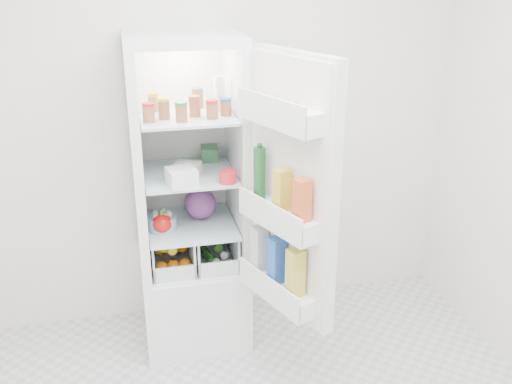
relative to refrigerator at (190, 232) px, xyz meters
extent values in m
cube|color=silver|center=(0.20, 0.25, 0.63)|extent=(3.00, 0.02, 2.60)
cube|color=white|center=(0.00, -0.04, -0.42)|extent=(0.60, 0.60, 0.50)
cube|color=white|center=(0.00, -0.04, 1.11)|extent=(0.60, 0.60, 0.05)
cube|color=white|center=(0.00, 0.24, 0.46)|extent=(0.60, 0.05, 1.25)
cube|color=white|center=(-0.28, -0.04, 0.46)|extent=(0.05, 0.60, 1.25)
cube|color=white|center=(0.27, -0.04, 0.46)|extent=(0.05, 0.60, 1.25)
cube|color=white|center=(0.00, 0.21, 0.46)|extent=(0.50, 0.01, 1.25)
sphere|color=white|center=(0.00, 0.17, 1.04)|extent=(0.05, 0.05, 0.05)
cube|color=silver|center=(0.00, -0.06, 0.07)|extent=(0.49, 0.53, 0.01)
cube|color=silver|center=(0.00, -0.06, 0.38)|extent=(0.49, 0.53, 0.02)
cube|color=silver|center=(0.00, -0.06, 0.71)|extent=(0.49, 0.53, 0.02)
cylinder|color=#B21919|center=(-0.20, -0.20, 0.76)|extent=(0.06, 0.06, 0.08)
cylinder|color=gold|center=(-0.12, -0.15, 0.76)|extent=(0.06, 0.06, 0.08)
cylinder|color=#267226|center=(-0.04, -0.23, 0.76)|extent=(0.06, 0.06, 0.08)
cylinder|color=brown|center=(0.04, -0.13, 0.76)|extent=(0.06, 0.06, 0.08)
cylinder|color=#B21919|center=(0.12, -0.20, 0.76)|extent=(0.06, 0.06, 0.08)
cylinder|color=#194C8C|center=(0.20, -0.15, 0.76)|extent=(0.06, 0.06, 0.08)
cylinder|color=#BF8C19|center=(-0.16, 0.03, 0.76)|extent=(0.06, 0.06, 0.08)
cylinder|color=#4C4C4C|center=(0.08, 0.05, 0.76)|extent=(0.06, 0.06, 0.08)
cylinder|color=white|center=(0.18, -0.05, 0.82)|extent=(0.06, 0.06, 0.19)
cube|color=white|center=(-0.06, -0.26, 0.44)|extent=(0.17, 0.17, 0.09)
cube|color=beige|center=(-0.02, -0.15, 0.43)|extent=(0.18, 0.18, 0.08)
cylinder|color=red|center=(0.18, -0.27, 0.42)|extent=(0.12, 0.12, 0.06)
cube|color=#3A804B|center=(0.15, 0.13, 0.43)|extent=(0.11, 0.14, 0.08)
sphere|color=#541D4E|center=(0.06, 0.00, 0.17)|extent=(0.18, 0.18, 0.18)
sphere|color=red|center=(-0.17, -0.15, 0.14)|extent=(0.11, 0.11, 0.11)
cylinder|color=#82A9C3|center=(-0.17, -0.11, 0.12)|extent=(0.20, 0.20, 0.08)
sphere|color=orange|center=(-0.19, -0.18, -0.12)|extent=(0.07, 0.07, 0.07)
sphere|color=orange|center=(-0.12, -0.18, -0.12)|extent=(0.07, 0.07, 0.07)
sphere|color=orange|center=(-0.06, -0.18, -0.12)|extent=(0.07, 0.07, 0.07)
sphere|color=orange|center=(-0.19, -0.06, -0.06)|extent=(0.07, 0.07, 0.07)
sphere|color=orange|center=(-0.12, -0.06, -0.06)|extent=(0.07, 0.07, 0.07)
sphere|color=orange|center=(-0.06, -0.06, -0.06)|extent=(0.07, 0.07, 0.07)
sphere|color=orange|center=(-0.15, 0.06, -0.12)|extent=(0.07, 0.07, 0.07)
sphere|color=yellow|center=(-0.16, -0.12, -0.03)|extent=(0.06, 0.06, 0.06)
sphere|color=yellow|center=(-0.09, -0.01, -0.03)|extent=(0.06, 0.06, 0.06)
sphere|color=yellow|center=(-0.12, -0.16, -0.03)|extent=(0.06, 0.06, 0.06)
cylinder|color=#22541C|center=(0.08, -0.06, -0.13)|extent=(0.09, 0.21, 0.05)
cylinder|color=#22541C|center=(0.16, -0.01, -0.08)|extent=(0.08, 0.21, 0.05)
sphere|color=white|center=(0.12, -0.18, -0.13)|extent=(0.05, 0.05, 0.05)
sphere|color=white|center=(0.17, -0.16, -0.10)|extent=(0.05, 0.05, 0.05)
cube|color=white|center=(0.44, -0.61, 0.46)|extent=(0.27, 0.58, 1.30)
cube|color=white|center=(0.40, -0.62, 0.46)|extent=(0.21, 0.53, 1.26)
cube|color=white|center=(0.36, -0.64, 0.83)|extent=(0.28, 0.51, 0.10)
cube|color=white|center=(0.36, -0.64, 0.33)|extent=(0.28, 0.51, 0.10)
cube|color=white|center=(0.36, -0.64, -0.07)|extent=(0.28, 0.51, 0.10)
sphere|color=#A67B4B|center=(0.40, -0.75, 0.89)|extent=(0.05, 0.05, 0.05)
sphere|color=#A67B4B|center=(0.37, -0.68, 0.89)|extent=(0.05, 0.05, 0.05)
sphere|color=#A67B4B|center=(0.34, -0.60, 0.89)|extent=(0.05, 0.05, 0.05)
sphere|color=#A67B4B|center=(0.31, -0.53, 0.89)|extent=(0.05, 0.05, 0.05)
sphere|color=#A67B4B|center=(0.28, -0.45, 0.89)|extent=(0.05, 0.05, 0.05)
cylinder|color=#165020|center=(0.30, -0.50, 0.51)|extent=(0.06, 0.06, 0.26)
cube|color=yellow|center=(0.36, -0.67, 0.48)|extent=(0.08, 0.08, 0.20)
cube|color=orange|center=(0.42, -0.81, 0.48)|extent=(0.08, 0.08, 0.20)
cube|color=silver|center=(0.30, -0.50, 0.10)|extent=(0.09, 0.09, 0.24)
cube|color=blue|center=(0.35, -0.64, 0.10)|extent=(0.09, 0.09, 0.24)
cube|color=yellow|center=(0.41, -0.78, 0.10)|extent=(0.09, 0.09, 0.24)
camera|label=1|loc=(-0.31, -3.03, 1.45)|focal=40.00mm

